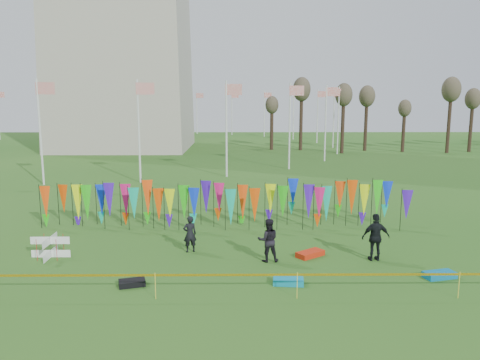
{
  "coord_description": "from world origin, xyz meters",
  "views": [
    {
      "loc": [
        0.82,
        -15.5,
        6.43
      ],
      "look_at": [
        0.99,
        6.0,
        2.75
      ],
      "focal_mm": 35.0,
      "sensor_mm": 36.0,
      "label": 1
    }
  ],
  "objects_px": {
    "kite_bag_turquoise": "(288,281)",
    "kite_bag_teal": "(439,275)",
    "box_kite": "(50,247)",
    "kite_bag_black": "(132,283)",
    "kite_bag_red": "(310,254)",
    "person_left": "(190,234)",
    "person_right": "(376,237)",
    "person_mid": "(268,240)"
  },
  "relations": [
    {
      "from": "kite_bag_turquoise",
      "to": "kite_bag_teal",
      "type": "xyz_separation_m",
      "value": [
        5.62,
        0.56,
        0.0
      ]
    },
    {
      "from": "box_kite",
      "to": "kite_bag_turquoise",
      "type": "height_order",
      "value": "box_kite"
    },
    {
      "from": "kite_bag_turquoise",
      "to": "kite_bag_black",
      "type": "relative_size",
      "value": 1.18
    },
    {
      "from": "kite_bag_turquoise",
      "to": "kite_bag_black",
      "type": "height_order",
      "value": "kite_bag_turquoise"
    },
    {
      "from": "box_kite",
      "to": "kite_bag_red",
      "type": "distance_m",
      "value": 10.76
    },
    {
      "from": "person_left",
      "to": "person_right",
      "type": "xyz_separation_m",
      "value": [
        7.61,
        -1.13,
        0.18
      ]
    },
    {
      "from": "kite_bag_red",
      "to": "kite_bag_black",
      "type": "bearing_deg",
      "value": -155.5
    },
    {
      "from": "kite_bag_teal",
      "to": "box_kite",
      "type": "bearing_deg",
      "value": 171.2
    },
    {
      "from": "person_mid",
      "to": "kite_bag_red",
      "type": "relative_size",
      "value": 1.46
    },
    {
      "from": "person_right",
      "to": "box_kite",
      "type": "bearing_deg",
      "value": -6.2
    },
    {
      "from": "kite_bag_red",
      "to": "kite_bag_teal",
      "type": "relative_size",
      "value": 1.05
    },
    {
      "from": "kite_bag_teal",
      "to": "kite_bag_red",
      "type": "bearing_deg",
      "value": 151.1
    },
    {
      "from": "person_right",
      "to": "kite_bag_teal",
      "type": "height_order",
      "value": "person_right"
    },
    {
      "from": "box_kite",
      "to": "person_right",
      "type": "height_order",
      "value": "person_right"
    },
    {
      "from": "kite_bag_black",
      "to": "person_mid",
      "type": "bearing_deg",
      "value": 26.82
    },
    {
      "from": "box_kite",
      "to": "person_mid",
      "type": "relative_size",
      "value": 0.52
    },
    {
      "from": "kite_bag_teal",
      "to": "person_right",
      "type": "bearing_deg",
      "value": 133.61
    },
    {
      "from": "person_right",
      "to": "kite_bag_teal",
      "type": "bearing_deg",
      "value": 129.25
    },
    {
      "from": "person_left",
      "to": "kite_bag_red",
      "type": "xyz_separation_m",
      "value": [
        5.06,
        -0.63,
        -0.68
      ]
    },
    {
      "from": "kite_bag_black",
      "to": "person_left",
      "type": "bearing_deg",
      "value": 65.62
    },
    {
      "from": "kite_bag_turquoise",
      "to": "kite_bag_red",
      "type": "relative_size",
      "value": 0.89
    },
    {
      "from": "kite_bag_turquoise",
      "to": "person_left",
      "type": "bearing_deg",
      "value": 136.63
    },
    {
      "from": "person_left",
      "to": "kite_bag_teal",
      "type": "height_order",
      "value": "person_left"
    },
    {
      "from": "kite_bag_black",
      "to": "kite_bag_teal",
      "type": "relative_size",
      "value": 0.79
    },
    {
      "from": "person_right",
      "to": "kite_bag_teal",
      "type": "distance_m",
      "value": 2.78
    },
    {
      "from": "person_right",
      "to": "kite_bag_red",
      "type": "relative_size",
      "value": 1.61
    },
    {
      "from": "box_kite",
      "to": "person_right",
      "type": "relative_size",
      "value": 0.47
    },
    {
      "from": "person_mid",
      "to": "kite_bag_teal",
      "type": "xyz_separation_m",
      "value": [
        6.18,
        -1.84,
        -0.77
      ]
    },
    {
      "from": "kite_bag_black",
      "to": "kite_bag_teal",
      "type": "height_order",
      "value": "kite_bag_teal"
    },
    {
      "from": "person_left",
      "to": "person_right",
      "type": "height_order",
      "value": "person_right"
    },
    {
      "from": "person_mid",
      "to": "person_right",
      "type": "distance_m",
      "value": 4.35
    },
    {
      "from": "person_left",
      "to": "kite_bag_teal",
      "type": "relative_size",
      "value": 1.37
    },
    {
      "from": "person_right",
      "to": "kite_bag_turquoise",
      "type": "distance_m",
      "value": 4.61
    },
    {
      "from": "kite_bag_red",
      "to": "person_right",
      "type": "bearing_deg",
      "value": -11.11
    },
    {
      "from": "person_left",
      "to": "person_mid",
      "type": "distance_m",
      "value": 3.48
    },
    {
      "from": "box_kite",
      "to": "kite_bag_black",
      "type": "xyz_separation_m",
      "value": [
        4.01,
        -3.0,
        -0.35
      ]
    },
    {
      "from": "box_kite",
      "to": "kite_bag_teal",
      "type": "relative_size",
      "value": 0.79
    },
    {
      "from": "kite_bag_red",
      "to": "person_left",
      "type": "bearing_deg",
      "value": 172.87
    },
    {
      "from": "person_mid",
      "to": "person_right",
      "type": "height_order",
      "value": "person_right"
    },
    {
      "from": "person_mid",
      "to": "kite_bag_teal",
      "type": "bearing_deg",
      "value": 159.92
    },
    {
      "from": "kite_bag_turquoise",
      "to": "kite_bag_black",
      "type": "xyz_separation_m",
      "value": [
        -5.5,
        -0.1,
        -0.0
      ]
    },
    {
      "from": "box_kite",
      "to": "kite_bag_black",
      "type": "bearing_deg",
      "value": -36.82
    }
  ]
}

